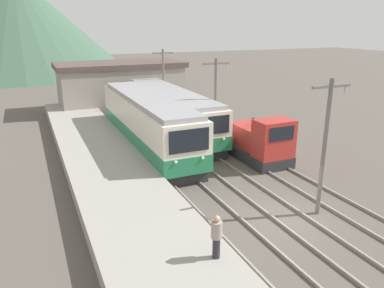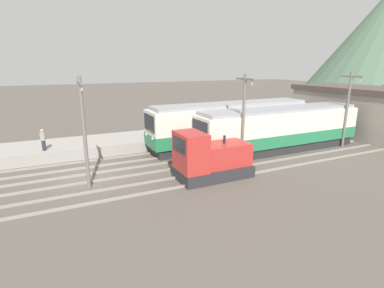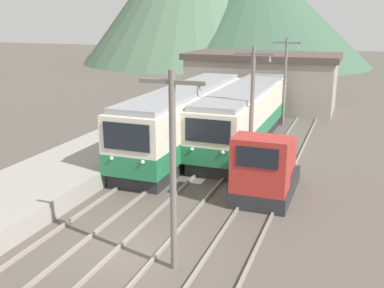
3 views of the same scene
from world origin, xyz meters
name	(u,v)px [view 1 (image 1 of 3)]	position (x,y,z in m)	size (l,w,h in m)	color
ground_plane	(284,218)	(0.00, 0.00, 0.00)	(200.00, 200.00, 0.00)	#564F47
platform_left	(152,241)	(-6.25, 0.00, 0.42)	(4.50, 54.00, 0.84)	gray
track_left	(234,229)	(-2.60, 0.00, 0.07)	(1.54, 60.00, 0.14)	gray
track_center	(287,216)	(0.20, 0.00, 0.07)	(1.54, 60.00, 0.14)	gray
track_right	(338,203)	(3.20, 0.00, 0.07)	(1.54, 60.00, 0.14)	gray
commuter_train_left	(147,125)	(-2.60, 12.00, 1.74)	(2.84, 14.63, 3.76)	#28282B
commuter_train_center	(171,114)	(0.20, 14.83, 1.65)	(2.84, 14.69, 3.54)	#28282B
shunting_locomotive	(261,143)	(3.20, 6.74, 1.21)	(2.40, 4.67, 3.00)	#28282B
catenary_mast_near	(325,143)	(1.71, -0.27, 3.44)	(2.00, 0.20, 6.26)	slate
catenary_mast_mid	(216,100)	(1.71, 10.16, 3.44)	(2.00, 0.20, 6.26)	slate
catenary_mast_far	(164,80)	(1.71, 20.59, 3.44)	(2.00, 0.20, 6.26)	slate
person_on_platform	(217,235)	(-4.76, -2.50, 1.68)	(0.38, 0.38, 1.57)	#282833
station_building	(121,85)	(-1.06, 26.00, 2.39)	(12.60, 6.30, 4.73)	gray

